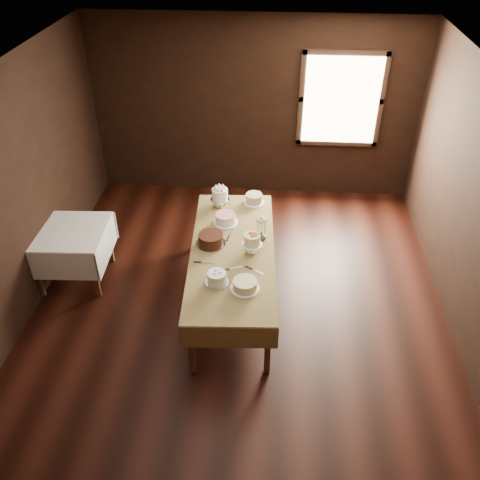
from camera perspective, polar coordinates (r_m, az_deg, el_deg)
name	(u,v)px	position (r m, az deg, el deg)	size (l,w,h in m)	color
floor	(239,313)	(6.18, -0.14, -8.24)	(5.00, 6.00, 0.01)	black
ceiling	(238,85)	(4.68, -0.19, 17.15)	(5.00, 6.00, 0.01)	beige
wall_back	(254,110)	(7.98, 1.58, 14.54)	(5.00, 0.02, 2.80)	black
wall_left	(9,207)	(6.01, -24.71, 3.42)	(0.02, 6.00, 2.80)	black
window	(341,101)	(7.90, 11.38, 15.20)	(1.10, 0.05, 1.30)	#FFEABF
display_table	(232,254)	(5.91, -0.86, -1.55)	(1.11, 2.53, 0.77)	#472815
side_table	(70,236)	(6.62, -18.69, 0.39)	(0.94, 0.94, 0.75)	#472815
cake_meringue	(220,198)	(6.61, -2.28, 4.75)	(0.25, 0.25, 0.26)	silver
cake_speckled	(254,199)	(6.71, 1.59, 4.68)	(0.28, 0.28, 0.13)	white
cake_lattice	(225,219)	(6.31, -1.66, 2.38)	(0.32, 0.32, 0.12)	white
cake_chocolate	(211,240)	(5.94, -3.32, 0.06)	(0.41, 0.41, 0.14)	silver
cake_flowers	(252,244)	(5.79, 1.38, -0.47)	(0.24, 0.24, 0.25)	white
cake_swirl	(217,278)	(5.39, -2.64, -4.31)	(0.29, 0.29, 0.13)	silver
cake_cream	(245,285)	(5.31, 0.56, -5.13)	(0.34, 0.34, 0.11)	white
cake_server_a	(236,267)	(5.61, -0.48, -3.13)	(0.24, 0.03, 0.01)	silver
cake_server_b	(258,272)	(5.56, 2.00, -3.60)	(0.24, 0.03, 0.01)	silver
cake_server_c	(230,233)	(6.14, -1.09, 0.76)	(0.24, 0.03, 0.01)	silver
cake_server_d	(257,235)	(6.12, 1.93, 0.59)	(0.24, 0.03, 0.01)	silver
cake_server_e	(208,263)	(5.69, -3.66, -2.59)	(0.24, 0.03, 0.01)	silver
flower_vase	(261,237)	(5.99, 2.40, 0.38)	(0.12, 0.12, 0.12)	#2D2823
flower_bouquet	(261,224)	(5.89, 2.45, 1.82)	(0.14, 0.14, 0.20)	white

